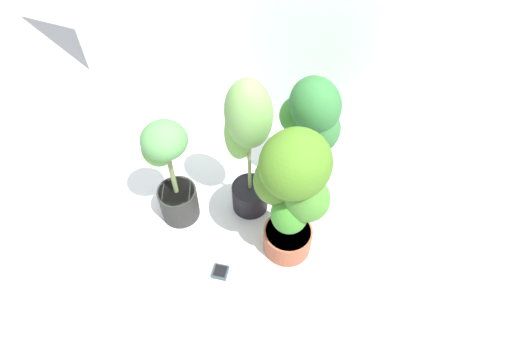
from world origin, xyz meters
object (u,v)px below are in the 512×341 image
(potted_plant_front_left, at_px, (170,171))
(hygrometer_box, at_px, (220,272))
(potted_plant_front_right, at_px, (292,189))
(potted_plant_back_right, at_px, (311,127))
(potted_plant_center, at_px, (247,139))

(potted_plant_front_left, bearing_deg, hygrometer_box, -35.50)
(potted_plant_front_right, xyz_separation_m, potted_plant_back_right, (-0.04, 0.48, -0.06))
(potted_plant_front_right, distance_m, hygrometer_box, 0.65)
(potted_plant_center, xyz_separation_m, potted_plant_front_left, (-0.36, -0.20, -0.17))
(potted_plant_back_right, relative_size, hygrometer_box, 8.54)
(potted_plant_center, height_order, potted_plant_front_right, potted_plant_center)
(potted_plant_front_right, relative_size, potted_plant_back_right, 1.11)
(potted_plant_front_left, relative_size, hygrometer_box, 7.91)
(potted_plant_back_right, bearing_deg, potted_plant_center, -132.02)
(potted_plant_front_left, xyz_separation_m, potted_plant_front_right, (0.65, 0.00, 0.15))
(potted_plant_center, xyz_separation_m, potted_plant_back_right, (0.26, 0.29, -0.09))
(potted_plant_front_left, distance_m, potted_plant_back_right, 0.78)
(potted_plant_center, xyz_separation_m, hygrometer_box, (0.03, -0.47, -0.54))
(potted_plant_back_right, xyz_separation_m, hygrometer_box, (-0.23, -0.75, -0.46))
(potted_plant_center, distance_m, hygrometer_box, 0.72)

